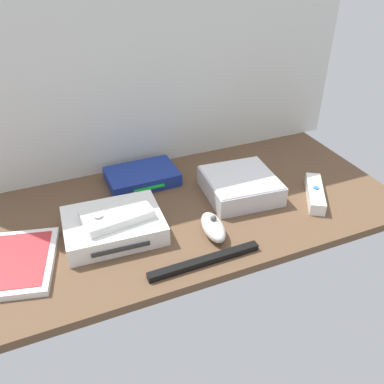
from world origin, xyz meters
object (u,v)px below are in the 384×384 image
object	(u,v)px
remote_classic_pad	(117,215)
mini_computer	(240,185)
remote_wand	(315,193)
sensor_bar	(205,261)
game_case	(19,262)
remote_nunchuk	(213,227)
network_router	(142,177)
game_console	(114,226)

from	to	relation	value
remote_classic_pad	mini_computer	bearing A→B (deg)	-0.62
remote_wand	sensor_bar	distance (cm)	36.29
game_case	sensor_bar	bearing A→B (deg)	-8.68
remote_nunchuk	sensor_bar	distance (cm)	9.52
network_router	remote_wand	distance (cm)	44.21
mini_computer	remote_classic_pad	world-z (taller)	remote_classic_pad
mini_computer	game_case	xyz separation A→B (cm)	(-52.97, -5.43, -1.88)
game_case	remote_classic_pad	size ratio (longest dim) A/B	1.41
remote_wand	mini_computer	bearing A→B (deg)	-177.53
remote_wand	remote_classic_pad	distance (cm)	48.72
remote_classic_pad	sensor_bar	xyz separation A→B (cm)	(13.58, -15.68, -4.71)
network_router	remote_nunchuk	distance (cm)	28.01
network_router	mini_computer	bearing A→B (deg)	-36.13
mini_computer	remote_nunchuk	bearing A→B (deg)	-138.14
sensor_bar	game_console	bearing A→B (deg)	130.62
game_console	remote_classic_pad	world-z (taller)	remote_classic_pad
mini_computer	remote_wand	distance (cm)	18.49
game_console	remote_wand	xyz separation A→B (cm)	(49.10, -5.89, -0.69)
remote_nunchuk	remote_classic_pad	size ratio (longest dim) A/B	0.68
remote_wand	remote_nunchuk	bearing A→B (deg)	-142.91
remote_wand	remote_classic_pad	xyz separation A→B (cm)	(-48.30, 5.12, 3.90)
mini_computer	game_console	bearing A→B (deg)	-174.66
network_router	sensor_bar	distance (cm)	34.72
game_console	remote_wand	bearing A→B (deg)	-3.50
network_router	remote_wand	world-z (taller)	same
remote_wand	remote_nunchuk	world-z (taller)	remote_nunchuk
game_case	network_router	bearing A→B (deg)	46.29
game_console	network_router	bearing A→B (deg)	59.86
mini_computer	remote_wand	xyz separation A→B (cm)	(16.12, -8.97, -1.13)
mini_computer	sensor_bar	bearing A→B (deg)	-133.59
network_router	remote_classic_pad	bearing A→B (deg)	-120.99
game_case	network_router	size ratio (longest dim) A/B	1.20
network_router	remote_classic_pad	world-z (taller)	remote_classic_pad
remote_classic_pad	game_console	bearing A→B (deg)	128.79
game_case	remote_wand	distance (cm)	69.19
game_case	sensor_bar	size ratio (longest dim) A/B	0.90
remote_nunchuk	remote_classic_pad	xyz separation A→B (cm)	(-18.99, 7.96, 3.37)
sensor_bar	remote_classic_pad	bearing A→B (deg)	130.35
game_console	sensor_bar	bearing A→B (deg)	-45.49
game_case	network_router	xyz separation A→B (cm)	(32.01, 20.53, 0.94)
network_router	remote_classic_pad	xyz separation A→B (cm)	(-11.22, -18.95, 3.71)
mini_computer	network_router	size ratio (longest dim) A/B	1.02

